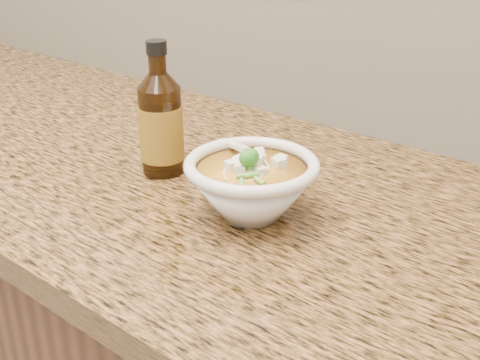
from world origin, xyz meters
The scene contains 3 objects.
counter_slab centered at (0.00, 1.68, 0.88)m, with size 4.00×0.68×0.04m, color #975F37.
soup_bowl centered at (0.26, 1.61, 0.94)m, with size 0.20×0.18×0.10m.
hot_sauce_bottle centered at (0.06, 1.63, 0.98)m, with size 0.08×0.08×0.21m.
Camera 1 is at (0.71, 1.03, 1.29)m, focal length 45.00 mm.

